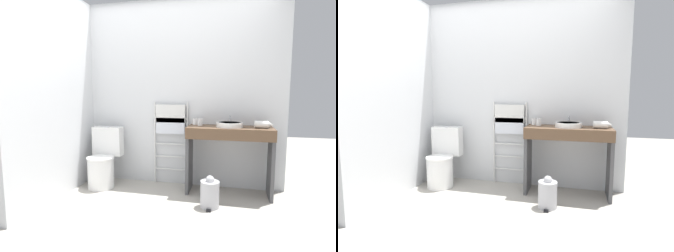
{
  "view_description": "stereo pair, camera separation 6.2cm",
  "coord_description": "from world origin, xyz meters",
  "views": [
    {
      "loc": [
        0.72,
        -2.2,
        1.25
      ],
      "look_at": [
        0.02,
        0.65,
        0.9
      ],
      "focal_mm": 28.0,
      "sensor_mm": 36.0,
      "label": 1
    },
    {
      "loc": [
        0.78,
        -2.18,
        1.25
      ],
      "look_at": [
        0.02,
        0.65,
        0.9
      ],
      "focal_mm": 28.0,
      "sensor_mm": 36.0,
      "label": 2
    }
  ],
  "objects": [
    {
      "name": "ground_plane",
      "position": [
        0.0,
        0.0,
        0.0
      ],
      "size": [
        12.0,
        12.0,
        0.0
      ],
      "primitive_type": "plane",
      "color": "#A8A399"
    },
    {
      "name": "wall_back",
      "position": [
        0.0,
        1.37,
        1.26
      ],
      "size": [
        2.81,
        0.12,
        2.51
      ],
      "primitive_type": "cube",
      "color": "silver",
      "rests_on": "ground_plane"
    },
    {
      "name": "wall_side",
      "position": [
        -1.35,
        0.66,
        1.26
      ],
      "size": [
        0.12,
        1.96,
        2.51
      ],
      "primitive_type": "cube",
      "color": "silver",
      "rests_on": "ground_plane"
    },
    {
      "name": "toilet",
      "position": [
        -0.97,
        0.98,
        0.34
      ],
      "size": [
        0.42,
        0.49,
        0.81
      ],
      "color": "white",
      "rests_on": "ground_plane"
    },
    {
      "name": "towel_radiator",
      "position": [
        -0.09,
        1.26,
        0.83
      ],
      "size": [
        0.48,
        0.06,
        1.15
      ],
      "color": "silver",
      "rests_on": "ground_plane"
    },
    {
      "name": "vanity_counter",
      "position": [
        0.7,
        1.07,
        0.59
      ],
      "size": [
        1.04,
        0.44,
        0.85
      ],
      "color": "brown",
      "rests_on": "ground_plane"
    },
    {
      "name": "sink_basin",
      "position": [
        0.69,
        1.07,
        0.88
      ],
      "size": [
        0.32,
        0.32,
        0.06
      ],
      "color": "white",
      "rests_on": "vanity_counter"
    },
    {
      "name": "faucet",
      "position": [
        0.69,
        1.24,
        0.93
      ],
      "size": [
        0.02,
        0.1,
        0.13
      ],
      "color": "silver",
      "rests_on": "vanity_counter"
    },
    {
      "name": "cup_near_wall",
      "position": [
        0.25,
        1.22,
        0.9
      ],
      "size": [
        0.07,
        0.07,
        0.09
      ],
      "color": "white",
      "rests_on": "vanity_counter"
    },
    {
      "name": "cup_near_edge",
      "position": [
        0.32,
        1.15,
        0.9
      ],
      "size": [
        0.06,
        0.06,
        0.09
      ],
      "color": "white",
      "rests_on": "vanity_counter"
    },
    {
      "name": "hair_dryer",
      "position": [
        1.07,
        1.06,
        0.9
      ],
      "size": [
        0.21,
        0.18,
        0.09
      ],
      "color": "white",
      "rests_on": "vanity_counter"
    },
    {
      "name": "trash_bin",
      "position": [
        0.51,
        0.62,
        0.16
      ],
      "size": [
        0.21,
        0.24,
        0.36
      ],
      "color": "#B7B7BC",
      "rests_on": "ground_plane"
    }
  ]
}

